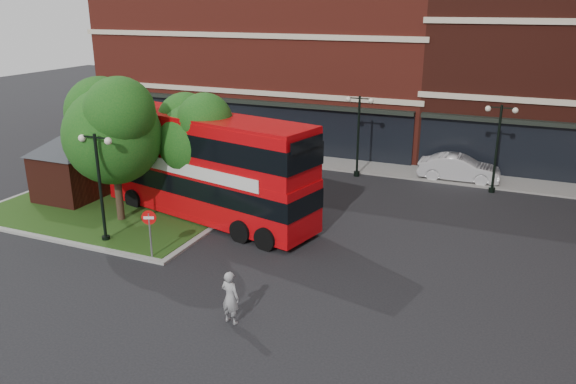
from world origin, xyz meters
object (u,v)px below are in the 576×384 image
at_px(woman, 230,297).
at_px(car_silver, 248,151).
at_px(bus, 205,160).
at_px(car_white, 459,168).

xyz_separation_m(woman, car_silver, (-8.77, 18.54, -0.25)).
bearing_deg(bus, car_white, 59.49).
distance_m(woman, car_white, 20.14).
bearing_deg(car_silver, car_white, -78.12).
xyz_separation_m(bus, woman, (5.79, -8.21, -2.04)).
bearing_deg(car_silver, woman, -146.80).
bearing_deg(woman, car_silver, -54.52).
bearing_deg(car_white, car_silver, 92.30).
height_order(bus, car_white, bus).
distance_m(car_silver, car_white, 13.82).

